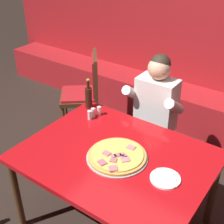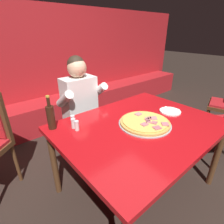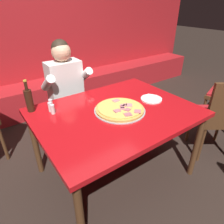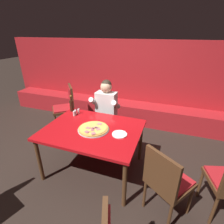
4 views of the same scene
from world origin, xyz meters
name	(u,v)px [view 3 (image 3 of 4)]	position (x,y,z in m)	size (l,w,h in m)	color
ground_plane	(115,172)	(0.00, 0.00, 0.00)	(24.00, 24.00, 0.00)	black
booth_wall_panel	(36,48)	(0.00, 2.18, 0.95)	(6.80, 0.16, 1.90)	#A3191E
booth_bench	(50,95)	(0.00, 1.86, 0.23)	(6.46, 0.48, 0.46)	#A3191E
main_dining_table	(116,117)	(0.00, 0.00, 0.69)	(1.41, 1.09, 0.76)	#4C2D19
pizza	(120,109)	(0.03, -0.03, 0.78)	(0.46, 0.46, 0.05)	#9E9EA3
plate_white_paper	(151,99)	(0.43, -0.02, 0.77)	(0.21, 0.21, 0.02)	white
beer_bottle	(29,100)	(-0.62, 0.44, 0.87)	(0.07, 0.07, 0.29)	black
shaker_red_pepper_flakes	(50,107)	(-0.48, 0.33, 0.80)	(0.04, 0.04, 0.09)	silver
shaker_parmesan	(51,104)	(-0.45, 0.38, 0.80)	(0.04, 0.04, 0.09)	silver
shaker_oregano	(53,110)	(-0.48, 0.28, 0.80)	(0.04, 0.04, 0.09)	silver
diner_seated_blue_shirt	(69,92)	(-0.11, 0.76, 0.71)	(0.53, 0.53, 1.27)	black
dining_chair_side_aisle	(221,114)	(1.11, -0.43, 0.56)	(0.61, 0.61, 0.96)	#4C2D19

